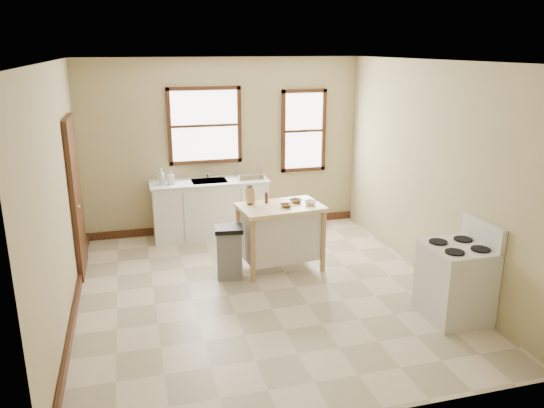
{
  "coord_description": "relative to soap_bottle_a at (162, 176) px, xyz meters",
  "views": [
    {
      "loc": [
        -1.47,
        -5.89,
        2.96
      ],
      "look_at": [
        0.24,
        0.4,
        1.01
      ],
      "focal_mm": 35.0,
      "sensor_mm": 36.0,
      "label": 1
    }
  ],
  "objects": [
    {
      "name": "floor",
      "position": [
        1.03,
        -2.18,
        -1.04
      ],
      "size": [
        5.0,
        5.0,
        0.0
      ],
      "primitive_type": "plane",
      "color": "beige",
      "rests_on": "ground"
    },
    {
      "name": "ceiling",
      "position": [
        1.03,
        -2.18,
        1.76
      ],
      "size": [
        5.0,
        5.0,
        0.0
      ],
      "primitive_type": "plane",
      "rotation": [
        3.14,
        0.0,
        0.0
      ],
      "color": "white",
      "rests_on": "ground"
    },
    {
      "name": "wall_back",
      "position": [
        1.03,
        0.32,
        0.36
      ],
      "size": [
        4.5,
        0.04,
        2.8
      ],
      "primitive_type": "cube",
      "color": "tan",
      "rests_on": "ground"
    },
    {
      "name": "wall_left",
      "position": [
        -1.22,
        -2.18,
        0.36
      ],
      "size": [
        0.04,
        5.0,
        2.8
      ],
      "primitive_type": "cube",
      "color": "tan",
      "rests_on": "ground"
    },
    {
      "name": "wall_right",
      "position": [
        3.28,
        -2.18,
        0.36
      ],
      "size": [
        0.04,
        5.0,
        2.8
      ],
      "primitive_type": "cube",
      "color": "tan",
      "rests_on": "ground"
    },
    {
      "name": "window_main",
      "position": [
        0.73,
        0.3,
        0.71
      ],
      "size": [
        1.17,
        0.06,
        1.22
      ],
      "primitive_type": null,
      "color": "black",
      "rests_on": "wall_back"
    },
    {
      "name": "window_side",
      "position": [
        2.38,
        0.3,
        0.56
      ],
      "size": [
        0.77,
        0.06,
        1.37
      ],
      "primitive_type": null,
      "color": "black",
      "rests_on": "wall_back"
    },
    {
      "name": "door_left",
      "position": [
        -1.18,
        -0.88,
        0.01
      ],
      "size": [
        0.06,
        0.9,
        2.1
      ],
      "primitive_type": "cube",
      "color": "black",
      "rests_on": "ground"
    },
    {
      "name": "baseboard_back",
      "position": [
        1.03,
        0.29,
        -0.98
      ],
      "size": [
        4.5,
        0.04,
        0.12
      ],
      "primitive_type": "cube",
      "color": "black",
      "rests_on": "ground"
    },
    {
      "name": "baseboard_left",
      "position": [
        -1.19,
        -2.18,
        -0.98
      ],
      "size": [
        0.04,
        5.0,
        0.12
      ],
      "primitive_type": "cube",
      "color": "black",
      "rests_on": "ground"
    },
    {
      "name": "sink_counter",
      "position": [
        0.73,
        0.02,
        -0.58
      ],
      "size": [
        1.86,
        0.62,
        0.92
      ],
      "primitive_type": null,
      "color": "silver",
      "rests_on": "ground"
    },
    {
      "name": "faucet",
      "position": [
        0.73,
        0.2,
        -0.01
      ],
      "size": [
        0.03,
        0.03,
        0.22
      ],
      "primitive_type": "cylinder",
      "color": "silver",
      "rests_on": "sink_counter"
    },
    {
      "name": "soap_bottle_a",
      "position": [
        0.0,
        0.0,
        0.0
      ],
      "size": [
        0.11,
        0.11,
        0.24
      ],
      "primitive_type": "imported",
      "rotation": [
        0.0,
        0.0,
        -0.2
      ],
      "color": "#B2B2B2",
      "rests_on": "sink_counter"
    },
    {
      "name": "soap_bottle_b",
      "position": [
        0.14,
        -0.03,
        -0.02
      ],
      "size": [
        0.11,
        0.11,
        0.21
      ],
      "primitive_type": "imported",
      "rotation": [
        0.0,
        0.0,
        0.22
      ],
      "color": "#B2B2B2",
      "rests_on": "sink_counter"
    },
    {
      "name": "dish_rack",
      "position": [
        1.38,
        -0.03,
        -0.07
      ],
      "size": [
        0.47,
        0.38,
        0.1
      ],
      "primitive_type": null,
      "rotation": [
        0.0,
        0.0,
        0.18
      ],
      "color": "silver",
      "rests_on": "sink_counter"
    },
    {
      "name": "kitchen_island",
      "position": [
        1.46,
        -1.53,
        -0.59
      ],
      "size": [
        1.17,
        0.81,
        0.91
      ],
      "primitive_type": null,
      "rotation": [
        0.0,
        0.0,
        0.1
      ],
      "color": "#EFCB8C",
      "rests_on": "ground"
    },
    {
      "name": "knife_block",
      "position": [
        1.08,
        -1.35,
        -0.04
      ],
      "size": [
        0.11,
        0.11,
        0.2
      ],
      "primitive_type": null,
      "rotation": [
        0.0,
        0.0,
        0.06
      ],
      "color": "tan",
      "rests_on": "kitchen_island"
    },
    {
      "name": "pepper_grinder",
      "position": [
        1.3,
        -1.38,
        -0.06
      ],
      "size": [
        0.05,
        0.05,
        0.15
      ],
      "primitive_type": "cylinder",
      "rotation": [
        0.0,
        0.0,
        -0.26
      ],
      "color": "#3E2210",
      "rests_on": "kitchen_island"
    },
    {
      "name": "bowl_a",
      "position": [
        1.51,
        -1.61,
        -0.12
      ],
      "size": [
        0.18,
        0.18,
        0.04
      ],
      "primitive_type": "imported",
      "rotation": [
        0.0,
        0.0,
        0.12
      ],
      "color": "brown",
      "rests_on": "kitchen_island"
    },
    {
      "name": "bowl_b",
      "position": [
        1.7,
        -1.44,
        -0.12
      ],
      "size": [
        0.23,
        0.23,
        0.04
      ],
      "primitive_type": "imported",
      "rotation": [
        0.0,
        0.0,
        0.45
      ],
      "color": "brown",
      "rests_on": "kitchen_island"
    },
    {
      "name": "bowl_c",
      "position": [
        1.86,
        -1.59,
        -0.11
      ],
      "size": [
        0.19,
        0.19,
        0.05
      ],
      "primitive_type": "imported",
      "rotation": [
        0.0,
        0.0,
        -0.15
      ],
      "color": "white",
      "rests_on": "kitchen_island"
    },
    {
      "name": "trash_bin",
      "position": [
        0.72,
        -1.65,
        -0.69
      ],
      "size": [
        0.4,
        0.35,
        0.71
      ],
      "primitive_type": null,
      "rotation": [
        0.0,
        0.0,
        -0.14
      ],
      "color": "slate",
      "rests_on": "ground"
    },
    {
      "name": "gas_stove",
      "position": [
        2.96,
        -3.37,
        -0.48
      ],
      "size": [
        0.69,
        0.7,
        1.13
      ],
      "primitive_type": null,
      "color": "silver",
      "rests_on": "ground"
    }
  ]
}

